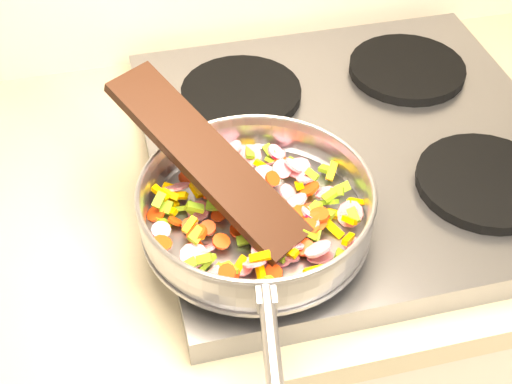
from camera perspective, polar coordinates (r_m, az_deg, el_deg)
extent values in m
cube|color=#939399|center=(1.08, 7.76, 3.47)|extent=(0.60, 0.60, 0.04)
cylinder|color=black|center=(0.93, 2.64, -1.96)|extent=(0.19, 0.19, 0.02)
cylinder|color=black|center=(1.02, 17.89, 0.80)|extent=(0.19, 0.19, 0.02)
cylinder|color=black|center=(1.13, -1.20, 7.95)|extent=(0.19, 0.19, 0.02)
cylinder|color=black|center=(1.21, 11.98, 9.62)|extent=(0.19, 0.19, 0.02)
cylinder|color=#9E9EA5|center=(0.91, 0.00, -2.47)|extent=(0.29, 0.29, 0.01)
torus|color=#9E9EA5|center=(0.88, 0.00, -1.05)|extent=(0.34, 0.34, 0.06)
torus|color=#9E9EA5|center=(0.86, 0.00, 0.19)|extent=(0.29, 0.29, 0.01)
cylinder|color=#9E9EA5|center=(0.72, 1.39, -13.66)|extent=(0.05, 0.19, 0.02)
cube|color=#9E9EA5|center=(0.77, 0.82, -8.39)|extent=(0.03, 0.03, 0.02)
cube|color=#75A717|center=(0.89, 1.63, -2.12)|extent=(0.02, 0.02, 0.01)
cylinder|color=red|center=(0.82, -2.33, -6.42)|extent=(0.03, 0.03, 0.02)
cylinder|color=red|center=(0.82, 1.38, -8.07)|extent=(0.03, 0.03, 0.02)
cylinder|color=red|center=(0.83, -0.13, -5.72)|extent=(0.04, 0.03, 0.03)
cube|color=#FFB500|center=(0.85, 2.62, -4.68)|extent=(0.02, 0.03, 0.01)
cube|color=#75A717|center=(0.89, 7.81, -1.88)|extent=(0.01, 0.02, 0.01)
cylinder|color=red|center=(0.98, -3.69, 2.57)|extent=(0.03, 0.03, 0.02)
cube|color=#75A717|center=(0.91, 5.86, -0.81)|extent=(0.03, 0.02, 0.02)
cylinder|color=red|center=(0.89, 3.68, -1.62)|extent=(0.03, 0.03, 0.01)
cube|color=#75A717|center=(0.93, -1.07, 0.12)|extent=(0.02, 0.02, 0.01)
cube|color=#75A717|center=(0.86, -4.78, -5.04)|extent=(0.02, 0.02, 0.02)
cube|color=#FFB500|center=(0.87, -5.33, -2.65)|extent=(0.02, 0.02, 0.01)
cylinder|color=red|center=(0.89, -1.41, -3.07)|extent=(0.03, 0.03, 0.01)
cylinder|color=red|center=(0.86, -7.49, -4.05)|extent=(0.03, 0.03, 0.01)
cylinder|color=red|center=(0.88, 4.90, -2.34)|extent=(0.04, 0.03, 0.02)
cylinder|color=red|center=(0.82, 3.96, -7.60)|extent=(0.03, 0.03, 0.02)
cylinder|color=red|center=(0.92, -2.38, 0.28)|extent=(0.04, 0.05, 0.03)
cylinder|color=red|center=(0.95, 3.45, 1.93)|extent=(0.04, 0.04, 0.02)
cube|color=#75A717|center=(0.89, 1.99, -1.03)|extent=(0.02, 0.02, 0.02)
cylinder|color=red|center=(0.94, -3.83, 1.56)|extent=(0.03, 0.03, 0.01)
cube|color=#FFB500|center=(0.86, 7.39, -3.76)|extent=(0.02, 0.02, 0.02)
cube|color=#75A717|center=(0.91, -7.16, -1.22)|extent=(0.02, 0.02, 0.01)
cube|color=#FFB500|center=(0.92, -4.80, 0.16)|extent=(0.02, 0.02, 0.01)
cube|color=#75A717|center=(0.89, -1.36, -2.01)|extent=(0.02, 0.02, 0.02)
cube|color=#FFB500|center=(0.96, -3.50, 2.13)|extent=(0.02, 0.01, 0.01)
cube|color=#FFB500|center=(0.88, -4.92, -3.30)|extent=(0.03, 0.03, 0.01)
cube|color=#FFB500|center=(0.83, 0.35, -6.29)|extent=(0.01, 0.03, 0.02)
cube|color=#75A717|center=(0.87, 2.52, -4.34)|extent=(0.02, 0.02, 0.02)
cylinder|color=red|center=(0.91, -4.64, -1.51)|extent=(0.04, 0.04, 0.02)
cylinder|color=red|center=(0.84, 0.00, -5.69)|extent=(0.03, 0.03, 0.02)
cylinder|color=red|center=(0.88, 4.11, -2.72)|extent=(0.04, 0.04, 0.03)
cylinder|color=red|center=(0.91, -3.64, -0.52)|extent=(0.03, 0.02, 0.02)
cube|color=#75A717|center=(0.81, 1.38, -7.32)|extent=(0.02, 0.03, 0.01)
cylinder|color=red|center=(0.85, 0.75, -3.83)|extent=(0.03, 0.03, 0.01)
cube|color=#FFB500|center=(0.83, 1.77, -7.67)|extent=(0.03, 0.02, 0.01)
cylinder|color=red|center=(0.95, 2.10, 1.86)|extent=(0.04, 0.03, 0.02)
cylinder|color=red|center=(0.86, -2.80, -3.98)|extent=(0.03, 0.03, 0.01)
cylinder|color=red|center=(0.97, 2.07, 2.49)|extent=(0.03, 0.03, 0.01)
cylinder|color=red|center=(0.85, 4.99, -4.56)|extent=(0.05, 0.05, 0.03)
cylinder|color=red|center=(0.88, 5.09, -1.82)|extent=(0.04, 0.04, 0.01)
cylinder|color=red|center=(0.90, 7.55, -1.76)|extent=(0.03, 0.04, 0.04)
cylinder|color=red|center=(0.88, -3.86, -2.88)|extent=(0.03, 0.03, 0.01)
cylinder|color=red|center=(0.94, 3.97, 1.18)|extent=(0.03, 0.03, 0.01)
cube|color=#75A717|center=(0.89, -0.68, -2.18)|extent=(0.02, 0.02, 0.02)
cube|color=#FFB500|center=(0.99, -0.64, 3.14)|extent=(0.02, 0.01, 0.01)
cube|color=#75A717|center=(0.90, -7.77, -0.64)|extent=(0.02, 0.02, 0.02)
cylinder|color=red|center=(0.90, -1.35, -0.58)|extent=(0.04, 0.04, 0.02)
cylinder|color=red|center=(0.89, 3.65, -2.36)|extent=(0.03, 0.03, 0.03)
cylinder|color=red|center=(0.84, -2.20, -6.55)|extent=(0.04, 0.04, 0.01)
cube|color=#75A717|center=(0.87, -0.90, -3.83)|extent=(0.02, 0.02, 0.01)
cylinder|color=red|center=(0.98, 1.58, 3.23)|extent=(0.03, 0.03, 0.02)
cube|color=#FFB500|center=(0.89, -5.12, -2.81)|extent=(0.02, 0.03, 0.01)
cylinder|color=red|center=(0.88, -7.60, -3.03)|extent=(0.03, 0.03, 0.01)
cylinder|color=red|center=(0.95, 0.74, 1.21)|extent=(0.05, 0.04, 0.02)
cylinder|color=red|center=(0.93, 2.57, -0.10)|extent=(0.03, 0.04, 0.02)
cube|color=#75A717|center=(0.87, 2.91, -3.66)|extent=(0.02, 0.02, 0.01)
cube|color=#75A717|center=(0.90, -5.25, -1.24)|extent=(0.02, 0.02, 0.02)
cylinder|color=red|center=(0.92, 0.28, -0.87)|extent=(0.04, 0.05, 0.02)
cylinder|color=red|center=(0.93, -4.30, 1.03)|extent=(0.03, 0.03, 0.02)
cube|color=#FFB500|center=(0.92, -6.86, -0.18)|extent=(0.03, 0.02, 0.02)
cube|color=#FFB500|center=(0.81, 0.72, -7.48)|extent=(0.03, 0.02, 0.01)
cylinder|color=red|center=(0.96, -5.61, 1.15)|extent=(0.02, 0.02, 0.02)
cylinder|color=red|center=(0.93, 4.31, 0.24)|extent=(0.04, 0.03, 0.02)
cube|color=#75A717|center=(0.84, -4.11, -5.76)|extent=(0.02, 0.02, 0.02)
cylinder|color=red|center=(0.98, -1.92, 3.51)|extent=(0.03, 0.04, 0.02)
cylinder|color=red|center=(0.85, -4.98, -5.12)|extent=(0.04, 0.04, 0.01)
cube|color=#FFB500|center=(0.94, 4.43, 0.23)|extent=(0.02, 0.02, 0.02)
cube|color=#75A717|center=(0.88, 4.83, -3.41)|extent=(0.02, 0.02, 0.01)
cube|color=#FFB500|center=(0.93, -1.09, -0.19)|extent=(0.02, 0.02, 0.01)
cube|color=#75A717|center=(0.91, 6.50, 0.02)|extent=(0.02, 0.02, 0.02)
cylinder|color=red|center=(0.90, -2.97, -1.78)|extent=(0.03, 0.03, 0.01)
cube|color=#75A717|center=(0.83, -5.37, -5.78)|extent=(0.02, 0.01, 0.02)
cylinder|color=red|center=(0.86, 5.15, -5.16)|extent=(0.04, 0.04, 0.02)
cylinder|color=red|center=(0.89, 0.85, -1.24)|extent=(0.03, 0.03, 0.01)
cube|color=#75A717|center=(0.86, 4.29, -3.32)|extent=(0.02, 0.02, 0.02)
cube|color=#FFB500|center=(0.95, 6.09, 1.67)|extent=(0.02, 0.03, 0.02)
cylinder|color=red|center=(0.93, -6.33, 0.42)|extent=(0.05, 0.04, 0.03)
cube|color=#75A717|center=(0.97, 2.64, 2.25)|extent=(0.02, 0.02, 0.01)
cube|color=#FFB500|center=(0.95, -2.07, 1.49)|extent=(0.02, 0.03, 0.02)
cube|color=#75A717|center=(0.90, 4.72, -1.24)|extent=(0.02, 0.02, 0.01)
cylinder|color=red|center=(0.93, -0.09, 0.15)|extent=(0.04, 0.04, 0.02)
cube|color=#75A717|center=(0.89, -3.32, -1.04)|extent=(0.03, 0.02, 0.02)
cylinder|color=red|center=(0.86, 2.89, -3.95)|extent=(0.04, 0.04, 0.03)
cube|color=#FFB500|center=(0.83, 4.66, -6.33)|extent=(0.03, 0.02, 0.02)
cylinder|color=red|center=(0.86, 2.12, -5.15)|extent=(0.03, 0.03, 0.02)
cube|color=#FFB500|center=(0.91, -6.90, -1.51)|extent=(0.02, 0.02, 0.01)
cylinder|color=red|center=(0.83, -3.04, -6.70)|extent=(0.04, 0.04, 0.02)
cylinder|color=red|center=(0.86, -4.85, -4.44)|extent=(0.02, 0.02, 0.01)
cylinder|color=red|center=(0.94, -2.13, 0.66)|extent=(0.03, 0.03, 0.02)
cube|color=#FFB500|center=(0.90, 0.17, -1.49)|extent=(0.03, 0.02, 0.01)
cube|color=#75A717|center=(0.90, 5.75, -1.76)|extent=(0.02, 0.02, 0.01)
cylinder|color=red|center=(0.84, 0.65, -4.60)|extent=(0.04, 0.04, 0.02)
cube|color=#FFB500|center=(0.88, 1.22, -2.34)|extent=(0.02, 0.02, 0.01)
cylinder|color=red|center=(0.84, 0.67, -6.09)|extent=(0.03, 0.03, 0.01)
cube|color=#75A717|center=(0.94, 4.52, 1.42)|extent=(0.02, 0.02, 0.01)
cube|color=#75A717|center=(0.91, -5.95, -1.31)|extent=(0.02, 0.02, 0.01)
cylinder|color=red|center=(0.87, 3.02, -3.37)|extent=(0.03, 0.03, 0.02)
cube|color=#FFB500|center=(0.91, -7.65, -0.07)|extent=(0.02, 0.03, 0.02)
cylinder|color=red|center=(0.86, 2.72, -4.98)|extent=(0.04, 0.04, 0.02)
cube|color=#75A717|center=(0.84, -2.72, -6.44)|extent=(0.03, 0.02, 0.02)
cube|color=#75A717|center=(0.90, -7.41, -2.40)|extent=(0.02, 0.02, 0.02)
cube|color=#75A717|center=(0.98, 1.04, 3.34)|extent=(0.02, 0.02, 0.01)
cylinder|color=red|center=(0.83, -2.35, -7.40)|extent=(0.03, 0.03, 0.02)
cylinder|color=red|center=(0.86, -4.75, -3.33)|extent=(0.03, 0.03, 0.02)
cylinder|color=red|center=(0.99, 1.51, 2.82)|extent=(0.03, 0.03, 0.02)
cube|color=#FFB500|center=(0.95, -4.48, 1.04)|extent=(0.02, 0.02, 0.02)
cube|color=#FFB500|center=(0.83, 0.33, -5.22)|extent=(0.03, 0.02, 0.02)
cube|color=#FFB500|center=(0.93, -6.77, -0.95)|extent=(0.02, 0.02, 0.01)
cube|color=#75A717|center=(0.83, -2.19, -6.16)|extent=(0.02, 0.02, 0.01)
cube|color=#FFB500|center=(0.91, 7.97, -0.80)|extent=(0.02, 0.01, 0.02)
cylinder|color=red|center=(0.88, 7.75, -4.18)|extent=(0.03, 0.03, 0.01)
cylinder|color=red|center=(0.95, 3.03, 2.14)|extent=(0.03, 0.04, 0.03)
cube|color=#75A717|center=(0.86, 6.79, -5.05)|extent=(0.02, 0.02, 0.02)
cylinder|color=red|center=(0.88, 2.89, -1.92)|extent=(0.04, 0.04, 0.01)
cylinder|color=red|center=(0.85, -1.01, -6.00)|extent=(0.03, 0.03, 0.02)
cylinder|color=red|center=(0.93, 1.34, 1.08)|extent=(0.03, 0.03, 0.02)
cylinder|color=red|center=(0.90, -6.49, -2.34)|extent=(0.03, 0.03, 0.02)
cube|color=#75A717|center=(0.86, 1.92, -5.12)|extent=(0.02, 0.02, 0.01)
cube|color=#FFB500|center=(0.94, -6.91, 0.37)|extent=(0.02, 0.02, 0.01)
cube|color=#FFB500|center=(0.94, 3.47, 0.57)|extent=(0.02, 0.02, 0.02)
cube|color=#75A717|center=(0.94, 6.88, 0.28)|extent=(0.03, 0.02, 0.02)
cylinder|color=red|center=(0.84, 1.39, -6.49)|extent=(0.03, 0.03, 0.02)
cube|color=#FFB500|center=(0.96, -2.99, 1.78)|extent=(0.03, 0.02, 0.01)
cube|color=#75A717|center=(0.89, -0.53, -1.33)|extent=(0.02, 0.02, 0.02)
cylinder|color=red|center=(0.92, 5.53, -0.05)|extent=(0.04, 0.03, 0.02)
cube|color=#FFB500|center=(0.89, 7.49, -2.25)|extent=(0.02, 0.02, 0.02)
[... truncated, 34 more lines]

